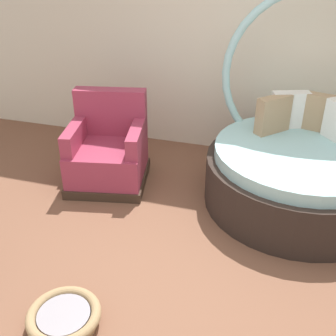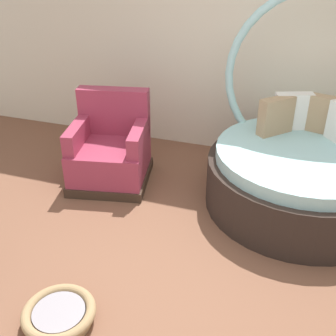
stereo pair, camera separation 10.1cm
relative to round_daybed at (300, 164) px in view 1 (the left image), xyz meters
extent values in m
cube|color=brown|center=(-0.80, -1.40, -0.42)|extent=(8.00, 8.00, 0.02)
cube|color=silver|center=(-0.80, 0.99, 1.05)|extent=(8.00, 0.12, 2.91)
cylinder|color=#2D231E|center=(0.00, -0.07, -0.16)|extent=(1.79, 1.79, 0.49)
cylinder|color=#9ED1D6|center=(0.00, -0.07, 0.14)|extent=(1.64, 1.64, 0.12)
torus|color=#9ED1D6|center=(0.00, 0.42, 0.71)|extent=(1.78, 0.08, 1.78)
cube|color=tan|center=(0.12, 0.41, 0.39)|extent=(0.39, 0.21, 0.37)
cube|color=white|center=(-0.17, 0.40, 0.39)|extent=(0.39, 0.24, 0.37)
cube|color=tan|center=(-0.32, 0.23, 0.39)|extent=(0.34, 0.35, 0.37)
cube|color=#38281E|center=(-1.94, -0.24, -0.36)|extent=(0.94, 0.94, 0.10)
cube|color=#99334C|center=(-1.94, -0.24, -0.14)|extent=(0.90, 0.90, 0.34)
cube|color=#99334C|center=(-2.00, 0.07, 0.28)|extent=(0.78, 0.31, 0.50)
cube|color=#99334C|center=(-2.25, -0.30, 0.14)|extent=(0.26, 0.69, 0.22)
cube|color=#99334C|center=(-1.62, -0.17, 0.14)|extent=(0.26, 0.69, 0.22)
cylinder|color=#9E7F56|center=(-1.46, -2.08, -0.38)|extent=(0.44, 0.44, 0.06)
torus|color=#9E7F56|center=(-1.46, -2.08, -0.31)|extent=(0.51, 0.51, 0.07)
cylinder|color=gray|center=(-1.46, -2.08, -0.32)|extent=(0.36, 0.36, 0.05)
camera|label=1|loc=(-0.21, -3.74, 1.95)|focal=44.29mm
camera|label=2|loc=(-0.12, -3.71, 1.95)|focal=44.29mm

